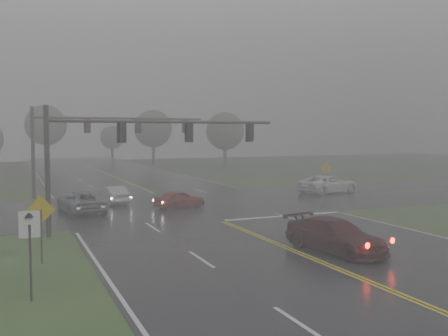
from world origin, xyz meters
name	(u,v)px	position (x,y,z in m)	size (l,w,h in m)	color
ground	(378,286)	(0.00, 0.00, 0.00)	(180.00, 180.00, 0.00)	#2C421C
main_road	(191,209)	(0.00, 20.00, 0.00)	(18.00, 160.00, 0.02)	black
cross_street	(182,205)	(0.00, 22.00, 0.00)	(120.00, 14.00, 0.02)	black
stop_bar	(284,216)	(4.50, 14.40, 0.00)	(8.50, 0.50, 0.01)	silver
sedan_maroon	(335,252)	(1.63, 4.84, 0.00)	(2.12, 5.23, 1.52)	#340909
sedan_red	(180,208)	(-0.66, 20.63, 0.00)	(1.53, 3.79, 1.29)	maroon
sedan_silver	(114,204)	(-4.68, 24.75, 0.00)	(1.43, 4.10, 1.35)	#B8BBC1
car_grey	(81,213)	(-7.57, 21.31, 0.00)	(2.45, 5.31, 1.48)	slate
pickup_white	(328,193)	(14.68, 23.91, 0.00)	(2.67, 5.80, 1.61)	white
signal_gantry_near	(126,144)	(-6.06, 13.67, 4.90)	(13.31, 0.30, 6.94)	black
signal_gantry_far	(91,134)	(-5.48, 30.46, 5.44)	(15.04, 0.39, 7.69)	black
sign_diamond_west	(41,218)	(-10.87, 8.08, 1.94)	(1.18, 0.30, 2.87)	black
sign_arrow_white	(30,238)	(-11.47, 3.24, 2.07)	(0.66, 0.12, 2.96)	black
sign_diamond_east	(326,172)	(14.63, 24.18, 1.93)	(1.19, 0.20, 2.86)	black
tree_ne_a	(153,129)	(10.57, 68.93, 6.21)	(6.43, 6.43, 9.45)	#382F24
tree_n_mid	(46,125)	(-6.02, 78.71, 6.83)	(7.07, 7.07, 10.39)	#382F24
tree_e_near	(225,131)	(19.24, 58.17, 5.79)	(6.00, 6.00, 8.81)	#382F24
tree_n_far	(112,138)	(7.22, 88.15, 4.58)	(4.76, 4.76, 6.99)	#382F24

